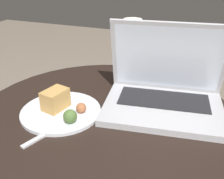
{
  "coord_description": "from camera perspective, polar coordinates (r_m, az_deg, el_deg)",
  "views": [
    {
      "loc": [
        0.23,
        -0.56,
        0.96
      ],
      "look_at": [
        0.02,
        0.02,
        0.64
      ],
      "focal_mm": 42.0,
      "sensor_mm": 36.0,
      "label": 1
    }
  ],
  "objects": [
    {
      "name": "laptop",
      "position": [
        0.74,
        11.34,
        -0.33
      ],
      "size": [
        0.35,
        0.27,
        0.24
      ],
      "color": "#B2B2B7",
      "rests_on": "table"
    },
    {
      "name": "fork",
      "position": [
        0.67,
        -11.78,
        -8.09
      ],
      "size": [
        0.08,
        0.17,
        0.0
      ],
      "color": "silver",
      "rests_on": "table"
    },
    {
      "name": "snack_plate",
      "position": [
        0.73,
        -11.12,
        -4.05
      ],
      "size": [
        0.22,
        0.22,
        0.06
      ],
      "color": "silver",
      "rests_on": "table"
    },
    {
      "name": "table",
      "position": [
        0.81,
        -1.48,
        -14.73
      ],
      "size": [
        0.73,
        0.73,
        0.57
      ],
      "color": "#515156",
      "rests_on": "ground_plane"
    },
    {
      "name": "beer_glass",
      "position": [
        0.86,
        4.29,
        8.09
      ],
      "size": [
        0.06,
        0.06,
        0.21
      ],
      "color": "gold",
      "rests_on": "table"
    }
  ]
}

